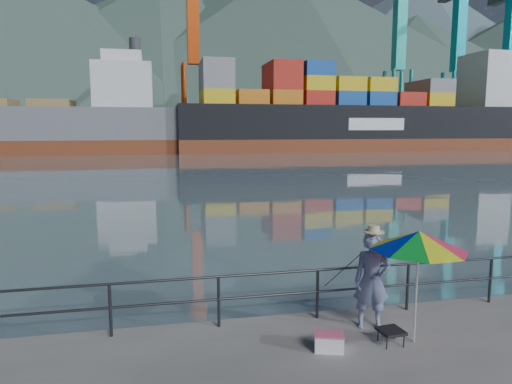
# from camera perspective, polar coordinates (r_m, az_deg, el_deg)

# --- Properties ---
(harbor_water) EXTENTS (500.00, 280.00, 0.00)m
(harbor_water) POSITION_cam_1_polar(r_m,az_deg,el_deg) (136.72, -11.22, 6.23)
(harbor_water) COLOR slate
(harbor_water) RESTS_ON ground
(far_dock) EXTENTS (200.00, 40.00, 0.40)m
(far_dock) POSITION_cam_1_polar(r_m,az_deg,el_deg) (100.45, -5.15, 5.77)
(far_dock) COLOR #514F4C
(far_dock) RESTS_ON ground
(guardrail) EXTENTS (22.00, 0.06, 1.03)m
(guardrail) POSITION_cam_1_polar(r_m,az_deg,el_deg) (9.21, 1.66, -12.97)
(guardrail) COLOR #2D3033
(guardrail) RESTS_ON ground
(mountains) EXTENTS (600.00, 332.80, 80.00)m
(mountains) POSITION_cam_1_polar(r_m,az_deg,el_deg) (220.56, -1.27, 16.25)
(mountains) COLOR #385147
(mountains) RESTS_ON ground
(port_cranes) EXTENTS (116.00, 28.00, 38.40)m
(port_cranes) POSITION_cam_1_polar(r_m,az_deg,el_deg) (97.26, 8.23, 15.09)
(port_cranes) COLOR red
(port_cranes) RESTS_ON ground
(container_stacks) EXTENTS (58.00, 5.40, 7.80)m
(container_stacks) POSITION_cam_1_polar(r_m,az_deg,el_deg) (106.70, 8.54, 7.14)
(container_stacks) COLOR #194CA5
(container_stacks) RESTS_ON ground
(fisherman) EXTENTS (0.78, 0.64, 1.86)m
(fisherman) POSITION_cam_1_polar(r_m,az_deg,el_deg) (9.13, 14.27, -10.69)
(fisherman) COLOR navy
(fisherman) RESTS_ON ground
(beach_umbrella) EXTENTS (2.14, 2.14, 2.04)m
(beach_umbrella) POSITION_cam_1_polar(r_m,az_deg,el_deg) (8.48, 19.69, -5.76)
(beach_umbrella) COLOR white
(beach_umbrella) RESTS_ON ground
(folding_stool) EXTENTS (0.45, 0.45, 0.27)m
(folding_stool) POSITION_cam_1_polar(r_m,az_deg,el_deg) (8.83, 16.50, -16.92)
(folding_stool) COLOR black
(folding_stool) RESTS_ON ground
(cooler_bag) EXTENTS (0.56, 0.46, 0.28)m
(cooler_bag) POSITION_cam_1_polar(r_m,az_deg,el_deg) (8.39, 9.09, -18.08)
(cooler_bag) COLOR white
(cooler_bag) RESTS_ON ground
(fishing_rod) EXTENTS (0.04, 1.76, 1.24)m
(fishing_rod) POSITION_cam_1_polar(r_m,az_deg,el_deg) (9.97, 10.47, -14.65)
(fishing_rod) COLOR black
(fishing_rod) RESTS_ON ground
(bulk_carrier) EXTENTS (54.24, 9.39, 14.50)m
(bulk_carrier) POSITION_cam_1_polar(r_m,az_deg,el_deg) (80.12, -27.16, 7.30)
(bulk_carrier) COLOR brown
(bulk_carrier) RESTS_ON ground
(container_ship) EXTENTS (65.73, 10.95, 18.10)m
(container_ship) POSITION_cam_1_polar(r_m,az_deg,el_deg) (85.57, 14.21, 9.06)
(container_ship) COLOR brown
(container_ship) RESTS_ON ground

